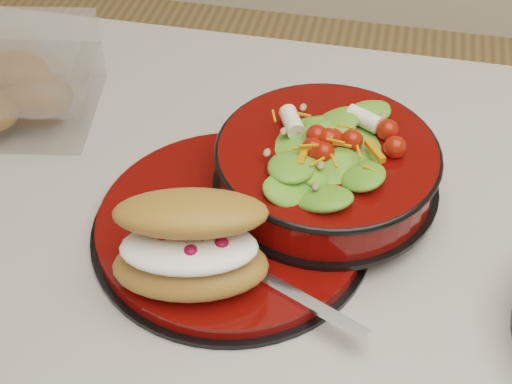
% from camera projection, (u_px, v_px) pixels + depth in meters
% --- Properties ---
extents(dinner_plate, '(0.28, 0.28, 0.02)m').
position_uv_depth(dinner_plate, '(232.00, 225.00, 0.70)').
color(dinner_plate, black).
rests_on(dinner_plate, island_counter).
extents(salad_bowl, '(0.23, 0.23, 0.09)m').
position_uv_depth(salad_bowl, '(327.00, 159.00, 0.70)').
color(salad_bowl, black).
rests_on(salad_bowl, dinner_plate).
extents(croissant, '(0.15, 0.12, 0.08)m').
position_uv_depth(croissant, '(191.00, 244.00, 0.61)').
color(croissant, '#A46E32').
rests_on(croissant, dinner_plate).
extents(fork, '(0.15, 0.08, 0.00)m').
position_uv_depth(fork, '(282.00, 287.00, 0.63)').
color(fork, silver).
rests_on(fork, dinner_plate).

